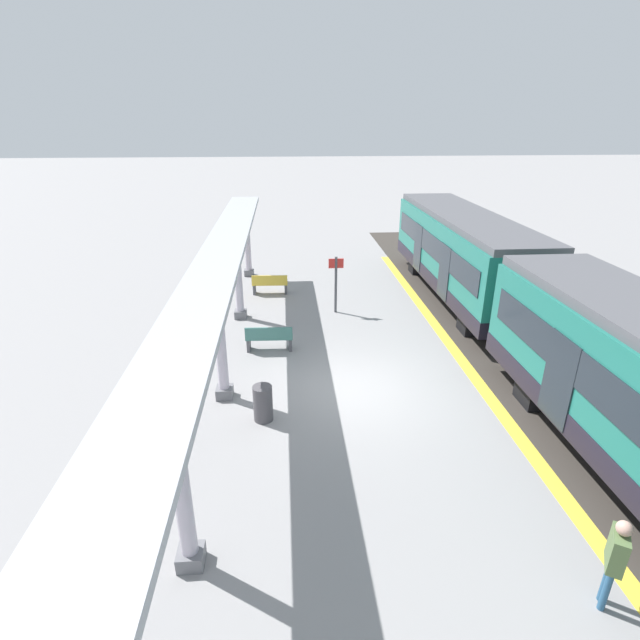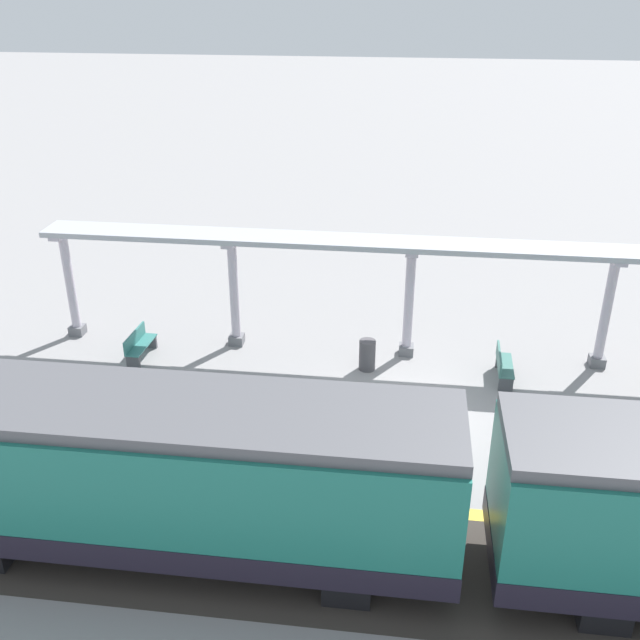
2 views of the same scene
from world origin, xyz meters
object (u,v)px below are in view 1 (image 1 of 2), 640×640
bench_far_end (269,338)px  canopy_pillar_nearest (247,239)px  canopy_pillar_second (238,273)px  passenger_waiting_near_edge (616,555)px  platform_info_sign (336,279)px  train_near_carriage (462,255)px  canopy_pillar_fourth (180,481)px  bench_near_end (270,284)px  canopy_pillar_third (220,338)px  trash_bin (263,403)px

bench_far_end → canopy_pillar_nearest: bearing=-82.1°
canopy_pillar_second → passenger_waiting_near_edge: size_ratio=2.09×
canopy_pillar_nearest → platform_info_sign: bearing=125.9°
bench_far_end → platform_info_sign: (-2.47, -3.19, 0.89)m
train_near_carriage → platform_info_sign: (5.27, 1.31, -0.50)m
canopy_pillar_fourth → bench_far_end: size_ratio=2.29×
bench_near_end → platform_info_sign: 3.54m
passenger_waiting_near_edge → canopy_pillar_third: bearing=-45.3°
canopy_pillar_third → canopy_pillar_nearest: bearing=-90.0°
canopy_pillar_nearest → canopy_pillar_second: bearing=90.0°
canopy_pillar_second → passenger_waiting_near_edge: bearing=117.9°
canopy_pillar_third → bench_near_end: 8.37m
canopy_pillar_third → passenger_waiting_near_edge: canopy_pillar_third is taller
canopy_pillar_second → canopy_pillar_third: 5.62m
train_near_carriage → canopy_pillar_third: bearing=39.2°
canopy_pillar_fourth → canopy_pillar_nearest: bearing=-90.0°
bench_far_end → passenger_waiting_near_edge: (-5.29, 9.25, 0.59)m
canopy_pillar_fourth → trash_bin: canopy_pillar_fourth is taller
canopy_pillar_second → bench_far_end: size_ratio=2.29×
train_near_carriage → canopy_pillar_nearest: 9.62m
canopy_pillar_third → passenger_waiting_near_edge: bearing=134.7°
canopy_pillar_nearest → bench_far_end: (-1.14, 8.19, -1.32)m
canopy_pillar_nearest → bench_far_end: size_ratio=2.29×
canopy_pillar_second → canopy_pillar_third: same height
canopy_pillar_nearest → trash_bin: 12.17m
bench_far_end → canopy_pillar_second: bearing=-68.4°
trash_bin → platform_info_sign: 7.55m
bench_far_end → platform_info_sign: platform_info_sign is taller
platform_info_sign → passenger_waiting_near_edge: platform_info_sign is taller
canopy_pillar_nearest → platform_info_sign: size_ratio=1.58×
bench_near_end → trash_bin: trash_bin is taller
bench_near_end → bench_far_end: size_ratio=1.00×
canopy_pillar_fourth → train_near_carriage: bearing=-125.3°
trash_bin → canopy_pillar_second: bearing=-81.0°
canopy_pillar_fourth → trash_bin: (-1.07, -4.16, -1.29)m
canopy_pillar_second → trash_bin: bearing=99.0°
canopy_pillar_fourth → platform_info_sign: canopy_pillar_fourth is taller
platform_info_sign → trash_bin: bearing=70.2°
canopy_pillar_second → trash_bin: canopy_pillar_second is taller
canopy_pillar_third → canopy_pillar_second: bearing=-90.0°
canopy_pillar_nearest → passenger_waiting_near_edge: 18.60m
train_near_carriage → bench_far_end: train_near_carriage is taller
canopy_pillar_second → bench_near_end: bearing=-112.2°
canopy_pillar_third → canopy_pillar_fourth: same height
canopy_pillar_nearest → passenger_waiting_near_edge: bearing=110.2°
canopy_pillar_third → passenger_waiting_near_edge: size_ratio=2.09×
passenger_waiting_near_edge → train_near_carriage: bearing=-100.1°
canopy_pillar_fourth → platform_info_sign: (-3.62, -11.22, -0.43)m
canopy_pillar_fourth → bench_near_end: (-1.05, -13.49, -1.32)m
canopy_pillar_nearest → bench_far_end: 8.37m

